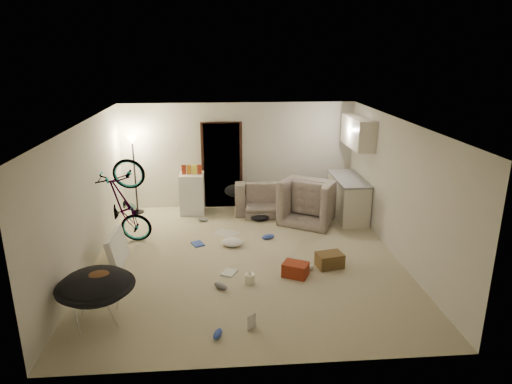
{
  "coord_description": "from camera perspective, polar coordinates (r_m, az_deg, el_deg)",
  "views": [
    {
      "loc": [
        -0.44,
        -7.63,
        3.67
      ],
      "look_at": [
        0.22,
        0.6,
        1.08
      ],
      "focal_mm": 32.0,
      "sensor_mm": 36.0,
      "label": 1
    }
  ],
  "objects": [
    {
      "name": "book_blue",
      "position": [
        9.09,
        -7.28,
        -6.45
      ],
      "size": [
        0.29,
        0.33,
        0.03
      ],
      "primitive_type": "cube",
      "rotation": [
        0.0,
        0.0,
        0.43
      ],
      "color": "#304AAE",
      "rests_on": "floor"
    },
    {
      "name": "tv_box",
      "position": [
        8.51,
        -16.94,
        -6.77
      ],
      "size": [
        0.25,
        0.89,
        0.59
      ],
      "primitive_type": "cube",
      "rotation": [
        0.0,
        -0.21,
        -0.03
      ],
      "color": "silver",
      "rests_on": "floor"
    },
    {
      "name": "snack_box_1",
      "position": [
        10.55,
        -8.36,
        2.56
      ],
      "size": [
        0.1,
        0.08,
        0.3
      ],
      "primitive_type": "cube",
      "rotation": [
        0.0,
        0.0,
        -0.07
      ],
      "color": "#C07518",
      "rests_on": "mini_fridge"
    },
    {
      "name": "shoe_2",
      "position": [
        6.38,
        -4.82,
        -17.27
      ],
      "size": [
        0.17,
        0.26,
        0.09
      ],
      "primitive_type": "ellipsoid",
      "rotation": [
        0.0,
        0.0,
        1.25
      ],
      "color": "#304AAE",
      "rests_on": "floor"
    },
    {
      "name": "shoe_3",
      "position": [
        7.47,
        -4.43,
        -11.63
      ],
      "size": [
        0.27,
        0.27,
        0.1
      ],
      "primitive_type": "ellipsoid",
      "rotation": [
        0.0,
        0.0,
        -0.76
      ],
      "color": "slate",
      "rests_on": "floor"
    },
    {
      "name": "sofa_drape",
      "position": [
        10.56,
        -2.43,
        0.15
      ],
      "size": [
        0.61,
        0.52,
        0.28
      ],
      "primitive_type": "ellipsoid",
      "rotation": [
        0.0,
        0.0,
        -0.12
      ],
      "color": "black",
      "rests_on": "sofa"
    },
    {
      "name": "bicycle",
      "position": [
        9.26,
        -15.93,
        -3.53
      ],
      "size": [
        1.83,
        0.91,
        1.03
      ],
      "primitive_type": "imported",
      "rotation": [
        0.0,
        -0.17,
        1.49
      ],
      "color": "black",
      "rests_on": "floor"
    },
    {
      "name": "sofa",
      "position": [
        10.71,
        2.67,
        -1.02
      ],
      "size": [
        2.0,
        0.86,
        0.57
      ],
      "primitive_type": "imported",
      "rotation": [
        0.0,
        0.0,
        3.09
      ],
      "color": "#384039",
      "rests_on": "floor"
    },
    {
      "name": "juicer",
      "position": [
        7.59,
        -0.8,
        -10.7
      ],
      "size": [
        0.16,
        0.16,
        0.23
      ],
      "color": "white",
      "rests_on": "floor"
    },
    {
      "name": "wall_front",
      "position": [
        5.23,
        0.76,
        -10.14
      ],
      "size": [
        5.5,
        0.02,
        2.5
      ],
      "primitive_type": "cube",
      "color": "beige",
      "rests_on": "floor"
    },
    {
      "name": "floor",
      "position": [
        8.48,
        -1.19,
        -8.31
      ],
      "size": [
        5.5,
        6.0,
        0.02
      ],
      "primitive_type": "cube",
      "color": "#BAB18F",
      "rests_on": "ground"
    },
    {
      "name": "snack_box_3",
      "position": [
        10.53,
        -7.06,
        2.59
      ],
      "size": [
        0.1,
        0.08,
        0.3
      ],
      "primitive_type": "cube",
      "rotation": [
        0.0,
        0.0,
        -0.07
      ],
      "color": "maroon",
      "rests_on": "mini_fridge"
    },
    {
      "name": "wall_left",
      "position": [
        8.33,
        -20.56,
        -0.62
      ],
      "size": [
        0.02,
        6.0,
        2.5
      ],
      "primitive_type": "cube",
      "color": "beige",
      "rests_on": "floor"
    },
    {
      "name": "newspaper",
      "position": [
        9.56,
        -3.68,
        -5.18
      ],
      "size": [
        0.62,
        0.58,
        0.01
      ],
      "primitive_type": "cube",
      "rotation": [
        0.0,
        0.0,
        1.03
      ],
      "color": "beige",
      "rests_on": "floor"
    },
    {
      "name": "book_white",
      "position": [
        7.94,
        -3.37,
        -10.04
      ],
      "size": [
        0.31,
        0.34,
        0.03
      ],
      "primitive_type": "cube",
      "rotation": [
        0.0,
        0.0,
        -0.45
      ],
      "color": "silver",
      "rests_on": "floor"
    },
    {
      "name": "kitchen_counter",
      "position": [
        10.55,
        11.41,
        -0.77
      ],
      "size": [
        0.6,
        1.5,
        0.88
      ],
      "primitive_type": "cube",
      "color": "silver",
      "rests_on": "floor"
    },
    {
      "name": "mini_fridge",
      "position": [
        10.69,
        -7.97,
        -0.18
      ],
      "size": [
        0.56,
        0.56,
        0.94
      ],
      "primitive_type": "cube",
      "rotation": [
        0.0,
        0.0,
        -0.01
      ],
      "color": "white",
      "rests_on": "floor"
    },
    {
      "name": "saucer_chair",
      "position": [
        6.83,
        -19.34,
        -11.76
      ],
      "size": [
        1.08,
        1.08,
        0.77
      ],
      "color": "silver",
      "rests_on": "floor"
    },
    {
      "name": "ceiling",
      "position": [
        7.73,
        -1.31,
        8.77
      ],
      "size": [
        5.5,
        6.0,
        0.02
      ],
      "primitive_type": "cube",
      "color": "white",
      "rests_on": "wall_back"
    },
    {
      "name": "kitchen_uppers",
      "position": [
        10.23,
        12.62,
        7.32
      ],
      "size": [
        0.38,
        1.4,
        0.65
      ],
      "primitive_type": "cube",
      "color": "silver",
      "rests_on": "wall_right"
    },
    {
      "name": "drink_case_b",
      "position": [
        7.83,
        4.96,
        -9.63
      ],
      "size": [
        0.5,
        0.46,
        0.24
      ],
      "primitive_type": "cube",
      "rotation": [
        0.0,
        0.0,
        -0.47
      ],
      "color": "maroon",
      "rests_on": "floor"
    },
    {
      "name": "floor_lamp",
      "position": [
        10.73,
        -15.06,
        4.08
      ],
      "size": [
        0.28,
        0.28,
        1.81
      ],
      "color": "black",
      "rests_on": "floor"
    },
    {
      "name": "armchair",
      "position": [
        10.26,
        7.12,
        -1.5
      ],
      "size": [
        1.48,
        1.44,
        0.74
      ],
      "primitive_type": "imported",
      "rotation": [
        0.0,
        0.0,
        2.59
      ],
      "color": "#384039",
      "rests_on": "floor"
    },
    {
      "name": "book_asset",
      "position": [
        6.5,
        -1.05,
        -16.9
      ],
      "size": [
        0.27,
        0.27,
        0.02
      ],
      "primitive_type": "imported",
      "rotation": [
        0.0,
        0.0,
        0.7
      ],
      "color": "maroon",
      "rests_on": "floor"
    },
    {
      "name": "snack_box_2",
      "position": [
        10.54,
        -7.71,
        2.58
      ],
      "size": [
        0.12,
        0.1,
        0.3
      ],
      "primitive_type": "cube",
      "rotation": [
        0.0,
        0.0,
        0.35
      ],
      "color": "yellow",
      "rests_on": "mini_fridge"
    },
    {
      "name": "drink_case_a",
      "position": [
        8.21,
        9.19,
        -8.4
      ],
      "size": [
        0.5,
        0.4,
        0.26
      ],
      "primitive_type": "cube",
      "rotation": [
        0.0,
        0.0,
        0.2
      ],
      "color": "brown",
      "rests_on": "floor"
    },
    {
      "name": "wall_right",
      "position": [
        8.62,
        17.4,
        0.29
      ],
      "size": [
        0.02,
        6.0,
        2.5
      ],
      "primitive_type": "cube",
      "color": "beige",
      "rests_on": "floor"
    },
    {
      "name": "door_trim",
      "position": [
        10.9,
        -4.27,
        3.28
      ],
      "size": [
        0.97,
        0.04,
        2.1
      ],
      "primitive_type": "cube",
      "color": "#321911",
      "rests_on": "floor"
    },
    {
      "name": "doorway",
      "position": [
        10.92,
        -4.27,
        3.32
      ],
      "size": [
        0.85,
        0.1,
        2.04
      ],
      "primitive_type": "cube",
      "color": "black",
      "rests_on": "floor"
    },
    {
      "name": "clothes_lump_b",
      "position": [
        10.27,
        0.52,
        -3.13
      ],
      "size": [
        0.52,
        0.48,
        0.13
      ],
      "primitive_type": "ellipsoid",
      "rotation": [
        0.0,
        0.0,
        0.27
      ],
      "color": "black",
      "rests_on": "floor"
    },
    {
      "name": "counter_top",
      "position": [
        10.42,
        11.56,
        1.64
      ],
      "size": [
        0.64,
        1.54,
        0.04
      ],
      "primitive_type": "cube",
      "color": "gray",
      "rests_on": "kitchen_counter"
    },
    {
      "name": "shoe_4",
      "position": [
        8.07,
        6.58,
        -9.38
      ],
      "size": [
        0.26,
        0.23,
        0.09
      ],
      "primitive_type": "ellipsoid",
      "rotation": [
        0.0,
        0.0,
        0.66
      ],
      "color": "white",
      "rests_on": "floor"
    },
    {
      "name": "shoe_1",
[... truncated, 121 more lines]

